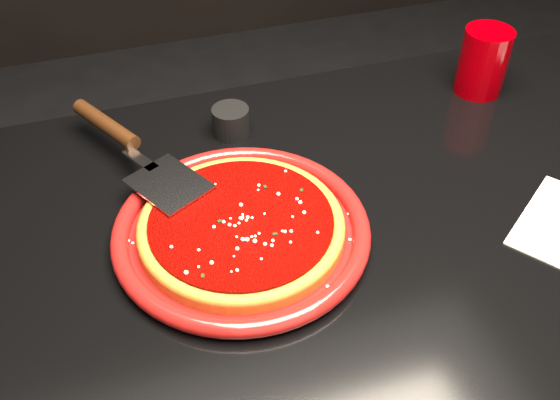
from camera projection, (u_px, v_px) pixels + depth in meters
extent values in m
cube|color=black|center=(368.00, 395.00, 1.03)|extent=(1.20, 0.80, 0.75)
cylinder|color=maroon|center=(242.00, 230.00, 0.77)|extent=(0.33, 0.33, 0.02)
cylinder|color=#94501A|center=(241.00, 228.00, 0.77)|extent=(0.27, 0.27, 0.01)
torus|color=#94501A|center=(241.00, 225.00, 0.77)|extent=(0.27, 0.27, 0.02)
cylinder|color=#690300|center=(241.00, 222.00, 0.76)|extent=(0.23, 0.23, 0.01)
cylinder|color=#830004|center=(483.00, 61.00, 1.00)|extent=(0.09, 0.09, 0.11)
cylinder|color=black|center=(231.00, 121.00, 0.93)|extent=(0.07, 0.07, 0.04)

